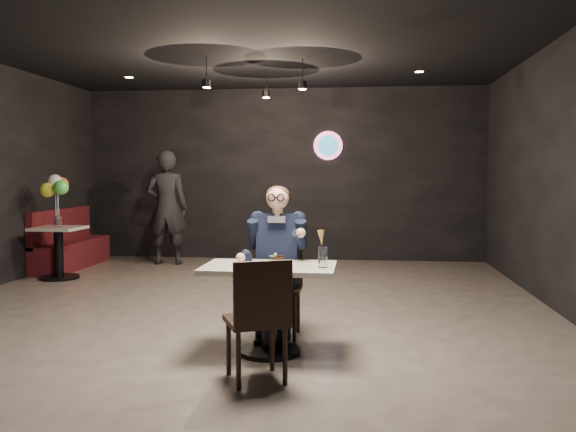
# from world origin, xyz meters

# --- Properties ---
(floor) EXTENTS (9.00, 9.00, 0.00)m
(floor) POSITION_xyz_m (0.00, 0.00, 0.00)
(floor) COLOR gray
(floor) RESTS_ON ground
(wall_sign) EXTENTS (0.50, 0.06, 0.50)m
(wall_sign) POSITION_xyz_m (0.80, 4.47, 2.00)
(wall_sign) COLOR pink
(wall_sign) RESTS_ON floor
(pendant_lights) EXTENTS (1.40, 1.20, 0.36)m
(pendant_lights) POSITION_xyz_m (0.00, 2.00, 2.88)
(pendant_lights) COLOR black
(pendant_lights) RESTS_ON floor
(main_table) EXTENTS (1.10, 0.70, 0.75)m
(main_table) POSITION_xyz_m (0.60, -1.18, 0.38)
(main_table) COLOR silver
(main_table) RESTS_ON floor
(chair_far) EXTENTS (0.42, 0.46, 0.92)m
(chair_far) POSITION_xyz_m (0.60, -0.63, 0.46)
(chair_far) COLOR black
(chair_far) RESTS_ON floor
(chair_near) EXTENTS (0.57, 0.59, 0.92)m
(chair_near) POSITION_xyz_m (0.60, -1.84, 0.46)
(chair_near) COLOR black
(chair_near) RESTS_ON floor
(seated_man) EXTENTS (0.60, 0.80, 1.44)m
(seated_man) POSITION_xyz_m (0.60, -0.63, 0.72)
(seated_man) COLOR black
(seated_man) RESTS_ON floor
(dessert_plate) EXTENTS (0.20, 0.20, 0.01)m
(dessert_plate) POSITION_xyz_m (0.62, -1.24, 0.76)
(dessert_plate) COLOR white
(dessert_plate) RESTS_ON main_table
(cake_slice) EXTENTS (0.12, 0.11, 0.07)m
(cake_slice) POSITION_xyz_m (0.68, -1.23, 0.80)
(cake_slice) COLOR black
(cake_slice) RESTS_ON dessert_plate
(mint_leaf) EXTENTS (0.06, 0.04, 0.01)m
(mint_leaf) POSITION_xyz_m (0.64, -1.27, 0.84)
(mint_leaf) COLOR #2E8C3F
(mint_leaf) RESTS_ON cake_slice
(sundae_glass) EXTENTS (0.08, 0.08, 0.17)m
(sundae_glass) POSITION_xyz_m (1.05, -1.24, 0.84)
(sundae_glass) COLOR silver
(sundae_glass) RESTS_ON main_table
(wafer_cone) EXTENTS (0.08, 0.08, 0.13)m
(wafer_cone) POSITION_xyz_m (1.04, -1.25, 0.99)
(wafer_cone) COLOR tan
(wafer_cone) RESTS_ON sundae_glass
(booth_bench) EXTENTS (0.47, 1.90, 0.95)m
(booth_bench) POSITION_xyz_m (-3.25, 3.09, 0.47)
(booth_bench) COLOR #490F19
(booth_bench) RESTS_ON floor
(side_table) EXTENTS (0.64, 0.64, 0.80)m
(side_table) POSITION_xyz_m (-2.95, 2.09, 0.40)
(side_table) COLOR silver
(side_table) RESTS_ON floor
(balloon_vase) EXTENTS (0.11, 0.11, 0.16)m
(balloon_vase) POSITION_xyz_m (-2.95, 2.09, 0.83)
(balloon_vase) COLOR silver
(balloon_vase) RESTS_ON side_table
(balloon_bunch) EXTENTS (0.38, 0.38, 0.63)m
(balloon_bunch) POSITION_xyz_m (-2.95, 2.09, 1.21)
(balloon_bunch) COLOR #F7FF35
(balloon_bunch) RESTS_ON balloon_vase
(passerby) EXTENTS (0.73, 0.52, 1.90)m
(passerby) POSITION_xyz_m (-1.84, 3.65, 0.95)
(passerby) COLOR black
(passerby) RESTS_ON floor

